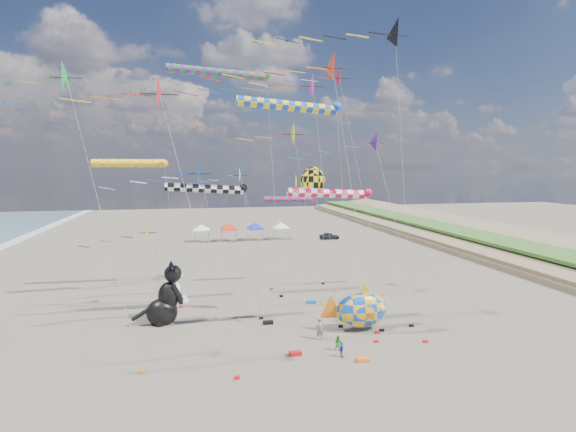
% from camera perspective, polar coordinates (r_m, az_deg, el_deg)
% --- Properties ---
extents(ground, '(260.00, 260.00, 0.00)m').
position_cam_1_polar(ground, '(28.41, 5.83, -22.79)').
color(ground, brown).
rests_on(ground, ground).
extents(delta_kite_0, '(15.85, 2.89, 23.69)m').
position_cam_1_polar(delta_kite_0, '(48.69, 1.98, 15.92)').
color(delta_kite_0, '#DD2294').
rests_on(delta_kite_0, ground).
extents(delta_kite_1, '(9.64, 1.68, 16.50)m').
position_cam_1_polar(delta_kite_1, '(33.74, 11.03, 8.61)').
color(delta_kite_1, '#451688').
rests_on(delta_kite_1, ground).
extents(delta_kite_2, '(11.11, 2.11, 20.45)m').
position_cam_1_polar(delta_kite_2, '(31.69, -28.40, 15.13)').
color(delta_kite_2, green).
rests_on(delta_kite_2, ground).
extents(delta_kite_3, '(8.93, 1.87, 8.55)m').
position_cam_1_polar(delta_kite_3, '(44.96, -18.51, -2.40)').
color(delta_kite_3, gold).
rests_on(delta_kite_3, ground).
extents(delta_kite_4, '(13.37, 2.68, 25.79)m').
position_cam_1_polar(delta_kite_4, '(39.02, 11.66, 21.56)').
color(delta_kite_4, black).
rests_on(delta_kite_4, ground).
extents(delta_kite_5, '(13.66, 2.51, 19.57)m').
position_cam_1_polar(delta_kite_5, '(28.41, -16.36, 14.59)').
color(delta_kite_5, red).
rests_on(delta_kite_5, ground).
extents(delta_kite_6, '(14.55, 2.50, 23.81)m').
position_cam_1_polar(delta_kite_6, '(47.01, 6.15, 16.60)').
color(delta_kite_6, red).
rests_on(delta_kite_6, ground).
extents(delta_kite_7, '(8.54, 1.91, 13.91)m').
position_cam_1_polar(delta_kite_7, '(49.02, -5.97, 4.83)').
color(delta_kite_7, '#1DDCDF').
rests_on(delta_kite_7, ground).
extents(delta_kite_8, '(10.07, 2.14, 14.36)m').
position_cam_1_polar(delta_kite_8, '(39.13, -11.34, 4.93)').
color(delta_kite_8, blue).
rests_on(delta_kite_8, ground).
extents(delta_kite_9, '(12.88, 2.30, 22.10)m').
position_cam_1_polar(delta_kite_9, '(33.79, 3.55, 17.93)').
color(delta_kite_9, '#F13814').
rests_on(delta_kite_9, ground).
extents(delta_kite_10, '(13.50, 2.40, 18.12)m').
position_cam_1_polar(delta_kite_10, '(42.91, -1.86, 10.02)').
color(delta_kite_10, '#E1E509').
rests_on(delta_kite_10, ground).
extents(windsock_0, '(8.31, 0.75, 12.31)m').
position_cam_1_polar(windsock_0, '(39.28, -9.96, 3.36)').
color(windsock_0, black).
rests_on(windsock_0, ground).
extents(windsock_1, '(8.36, 0.73, 12.07)m').
position_cam_1_polar(windsock_1, '(35.81, 5.72, 2.77)').
color(windsock_1, red).
rests_on(windsock_1, ground).
extents(windsock_2, '(8.42, 0.83, 14.57)m').
position_cam_1_polar(windsock_2, '(47.16, -19.09, 6.28)').
color(windsock_2, '#FFB315').
rests_on(windsock_2, ground).
extents(windsock_3, '(11.41, 0.90, 23.45)m').
position_cam_1_polar(windsock_3, '(46.74, -8.36, 17.46)').
color(windsock_3, '#18872E').
rests_on(windsock_3, ground).
extents(windsock_4, '(7.21, 0.70, 10.48)m').
position_cam_1_polar(windsock_4, '(51.10, 0.35, 2.05)').
color(windsock_4, red).
rests_on(windsock_4, ground).
extents(windsock_5, '(10.01, 0.88, 19.13)m').
position_cam_1_polar(windsock_5, '(37.28, 0.66, 13.71)').
color(windsock_5, blue).
rests_on(windsock_5, ground).
extents(angelfish_kite, '(3.74, 3.02, 13.80)m').
position_cam_1_polar(angelfish_kite, '(39.00, 2.91, 4.17)').
color(angelfish_kite, yellow).
rests_on(angelfish_kite, ground).
extents(cat_inflatable, '(4.32, 2.51, 5.56)m').
position_cam_1_polar(cat_inflatable, '(41.45, -15.35, -9.37)').
color(cat_inflatable, black).
rests_on(cat_inflatable, ground).
extents(fish_inflatable, '(6.11, 2.62, 4.11)m').
position_cam_1_polar(fish_inflatable, '(39.10, 9.28, -11.69)').
color(fish_inflatable, blue).
rests_on(fish_inflatable, ground).
extents(person_adult, '(0.68, 0.46, 1.82)m').
position_cam_1_polar(person_adult, '(37.09, 4.10, -14.08)').
color(person_adult, gray).
rests_on(person_adult, ground).
extents(child_green, '(0.71, 0.64, 1.19)m').
position_cam_1_polar(child_green, '(35.23, 6.40, -15.77)').
color(child_green, '#1F9026').
rests_on(child_green, ground).
extents(child_blue, '(0.64, 0.67, 1.12)m').
position_cam_1_polar(child_blue, '(34.26, 6.81, -16.49)').
color(child_blue, '#2A42A2').
rests_on(child_blue, ground).
extents(kite_bag_0, '(0.90, 0.44, 0.30)m').
position_cam_1_polar(kite_bag_0, '(33.85, 9.46, -17.58)').
color(kite_bag_0, orange).
rests_on(kite_bag_0, ground).
extents(kite_bag_1, '(0.90, 0.44, 0.30)m').
position_cam_1_polar(kite_bag_1, '(46.36, 2.98, -10.87)').
color(kite_bag_1, blue).
rests_on(kite_bag_1, ground).
extents(kite_bag_2, '(0.90, 0.44, 0.30)m').
position_cam_1_polar(kite_bag_2, '(34.47, 0.95, -17.05)').
color(kite_bag_2, red).
rests_on(kite_bag_2, ground).
extents(kite_bag_3, '(0.90, 0.44, 0.30)m').
position_cam_1_polar(kite_bag_3, '(40.66, -2.56, -13.35)').
color(kite_bag_3, black).
rests_on(kite_bag_3, ground).
extents(tent_row, '(19.20, 4.20, 3.80)m').
position_cam_1_polar(tent_row, '(84.77, -5.86, -1.02)').
color(tent_row, white).
rests_on(tent_row, ground).
extents(parked_car, '(3.96, 1.85, 1.31)m').
position_cam_1_polar(parked_car, '(86.60, 5.28, -2.53)').
color(parked_car, '#26262D').
rests_on(parked_car, ground).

